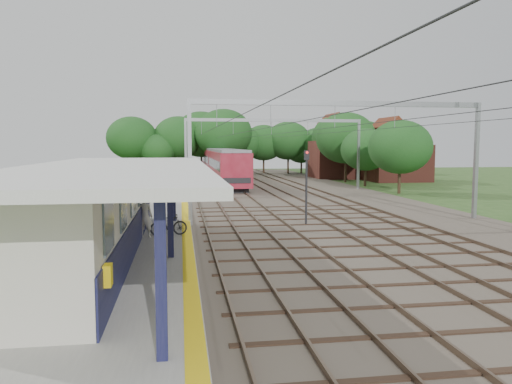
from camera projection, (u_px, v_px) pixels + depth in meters
ground at (386, 311)px, 13.59m from camera, size 160.00×160.00×0.00m
ballast_bed at (290, 196)px, 43.71m from camera, size 18.00×90.00×0.10m
platform at (143, 227)px, 26.24m from camera, size 5.00×52.00×0.35m
yellow_stripe at (186, 223)px, 26.56m from camera, size 0.45×52.00×0.01m
station_building at (91, 210)px, 18.96m from camera, size 3.41×18.00×3.40m
canopy at (117, 169)px, 17.99m from camera, size 6.40×20.00×3.44m
rail_tracks at (262, 195)px, 43.33m from camera, size 11.80×88.00×0.15m
catenary_system at (296, 132)px, 38.46m from camera, size 17.22×88.00×7.00m
tree_band at (248, 142)px, 69.92m from camera, size 31.72×30.88×8.82m
house_near at (397, 157)px, 61.71m from camera, size 7.00×6.12×7.89m
house_far at (342, 154)px, 66.85m from camera, size 8.00×6.12×8.66m
person at (145, 216)px, 22.45m from camera, size 0.77×0.58×1.90m
bicycle at (169, 224)px, 22.94m from camera, size 1.76×0.75×1.02m
train at (221, 163)px, 62.95m from camera, size 2.99×37.20×3.92m
signal_post at (306, 179)px, 27.44m from camera, size 0.33×0.29×4.21m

